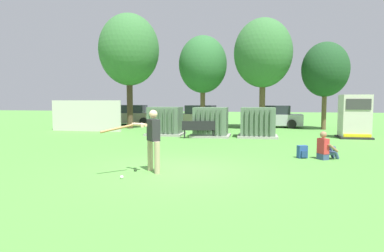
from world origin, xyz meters
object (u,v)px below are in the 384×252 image
(park_bench, at_px, (199,128))
(batter, at_px, (152,138))
(sports_ball, at_px, (122,177))
(seated_spectator, at_px, (325,148))
(transformer_mid_west, at_px, (211,122))
(backpack, at_px, (302,152))
(transformer_west, at_px, (165,121))
(generator_enclosure, at_px, (355,117))
(parked_car_left_of_center, at_px, (199,117))
(parked_car_right_of_center, at_px, (274,117))
(transformer_mid_east, at_px, (258,123))
(parked_car_leftmost, at_px, (131,116))

(park_bench, height_order, batter, batter)
(park_bench, relative_size, sports_ball, 20.47)
(seated_spectator, bearing_deg, sports_ball, -145.38)
(transformer_mid_west, height_order, batter, batter)
(seated_spectator, distance_m, backpack, 0.75)
(transformer_west, height_order, seated_spectator, transformer_west)
(generator_enclosure, distance_m, sports_ball, 13.78)
(parked_car_left_of_center, xyz_separation_m, parked_car_right_of_center, (5.57, 0.22, 0.00))
(transformer_mid_east, height_order, seated_spectator, transformer_mid_east)
(parked_car_right_of_center, bearing_deg, transformer_west, -133.23)
(generator_enclosure, bearing_deg, seated_spectator, -112.18)
(sports_ball, bearing_deg, transformer_west, 99.52)
(park_bench, relative_size, parked_car_right_of_center, 0.43)
(transformer_mid_east, distance_m, generator_enclosure, 5.06)
(transformer_mid_east, relative_size, backpack, 4.77)
(batter, bearing_deg, transformer_mid_west, 87.30)
(transformer_mid_east, relative_size, sports_ball, 23.33)
(seated_spectator, bearing_deg, transformer_mid_west, 127.90)
(transformer_west, height_order, park_bench, transformer_west)
(transformer_mid_west, distance_m, batter, 9.15)
(transformer_mid_west, relative_size, backpack, 4.77)
(park_bench, height_order, parked_car_leftmost, parked_car_leftmost)
(batter, distance_m, parked_car_right_of_center, 16.87)
(transformer_west, height_order, transformer_mid_west, same)
(generator_enclosure, height_order, parked_car_leftmost, generator_enclosure)
(transformer_mid_east, bearing_deg, sports_ball, -108.79)
(park_bench, bearing_deg, parked_car_right_of_center, 62.02)
(park_bench, xyz_separation_m, parked_car_leftmost, (-7.08, 8.42, 0.22))
(transformer_west, relative_size, transformer_mid_east, 1.00)
(seated_spectator, bearing_deg, generator_enclosure, 67.82)
(parked_car_leftmost, bearing_deg, transformer_mid_west, -44.98)
(generator_enclosure, height_order, backpack, generator_enclosure)
(backpack, xyz_separation_m, parked_car_left_of_center, (-5.85, 12.98, 0.54))
(sports_ball, xyz_separation_m, backpack, (4.97, 4.04, 0.17))
(transformer_west, distance_m, seated_spectator, 9.87)
(generator_enclosure, xyz_separation_m, backpack, (-3.52, -6.75, -0.92))
(park_bench, distance_m, parked_car_right_of_center, 9.08)
(generator_enclosure, relative_size, parked_car_left_of_center, 0.53)
(parked_car_leftmost, bearing_deg, parked_car_right_of_center, -2.01)
(transformer_mid_west, relative_size, batter, 1.21)
(generator_enclosure, bearing_deg, transformer_mid_west, -174.31)
(batter, distance_m, parked_car_left_of_center, 16.18)
(backpack, xyz_separation_m, parked_car_right_of_center, (-0.28, 13.20, 0.54))
(park_bench, relative_size, parked_car_leftmost, 0.43)
(generator_enclosure, bearing_deg, parked_car_left_of_center, 146.41)
(generator_enclosure, bearing_deg, transformer_mid_east, -173.65)
(backpack, bearing_deg, park_bench, 131.25)
(transformer_west, height_order, transformer_mid_east, same)
(transformer_west, relative_size, transformer_mid_west, 1.00)
(park_bench, height_order, backpack, park_bench)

